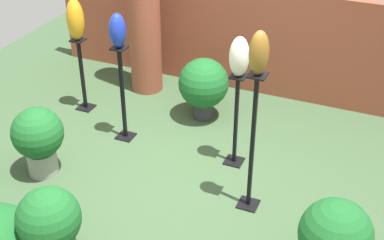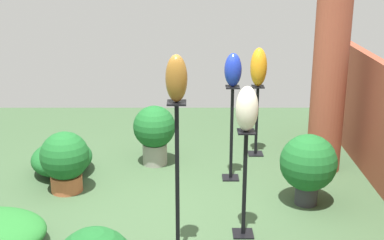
{
  "view_description": "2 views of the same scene",
  "coord_description": "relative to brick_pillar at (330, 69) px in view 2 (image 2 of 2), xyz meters",
  "views": [
    {
      "loc": [
        1.85,
        -3.88,
        3.51
      ],
      "look_at": [
        0.15,
        0.13,
        0.81
      ],
      "focal_mm": 50.0,
      "sensor_mm": 36.0,
      "label": 1
    },
    {
      "loc": [
        5.04,
        0.2,
        2.64
      ],
      "look_at": [
        0.05,
        0.21,
        1.06
      ],
      "focal_mm": 50.0,
      "sensor_mm": 36.0,
      "label": 2
    }
  ],
  "objects": [
    {
      "name": "ground_plane",
      "position": [
        1.26,
        -1.87,
        -1.29
      ],
      "size": [
        8.0,
        8.0,
        0.0
      ],
      "primitive_type": "plane",
      "color": "#385133"
    },
    {
      "name": "brick_pillar",
      "position": [
        0.0,
        0.0,
        0.0
      ],
      "size": [
        0.42,
        0.42,
        2.57
      ],
      "primitive_type": "cylinder",
      "color": "brown",
      "rests_on": "ground"
    },
    {
      "name": "pedestal_cobalt",
      "position": [
        0.32,
        -1.19,
        -0.76
      ],
      "size": [
        0.2,
        0.2,
        1.15
      ],
      "color": "black",
      "rests_on": "ground"
    },
    {
      "name": "pedestal_bronze",
      "position": [
        2.03,
        -1.79,
        -0.62
      ],
      "size": [
        0.2,
        0.2,
        1.45
      ],
      "color": "black",
      "rests_on": "ground"
    },
    {
      "name": "pedestal_amber",
      "position": [
        -0.49,
        -0.8,
        -0.85
      ],
      "size": [
        0.2,
        0.2,
        0.95
      ],
      "color": "black",
      "rests_on": "ground"
    },
    {
      "name": "pedestal_ivory",
      "position": [
        1.67,
        -1.16,
        -0.8
      ],
      "size": [
        0.2,
        0.2,
        1.07
      ],
      "color": "black",
      "rests_on": "ground"
    },
    {
      "name": "art_vase_cobalt",
      "position": [
        0.32,
        -1.19,
        0.06
      ],
      "size": [
        0.18,
        0.2,
        0.39
      ],
      "primitive_type": "ellipsoid",
      "color": "#192D9E",
      "rests_on": "pedestal_cobalt"
    },
    {
      "name": "art_vase_bronze",
      "position": [
        2.03,
        -1.79,
        0.36
      ],
      "size": [
        0.17,
        0.18,
        0.4
      ],
      "primitive_type": "ellipsoid",
      "color": "brown",
      "rests_on": "pedestal_bronze"
    },
    {
      "name": "art_vase_amber",
      "position": [
        -0.49,
        -0.8,
        -0.08
      ],
      "size": [
        0.21,
        0.22,
        0.5
      ],
      "primitive_type": "ellipsoid",
      "color": "orange",
      "rests_on": "pedestal_amber"
    },
    {
      "name": "art_vase_ivory",
      "position": [
        1.67,
        -1.16,
        -0.01
      ],
      "size": [
        0.2,
        0.21,
        0.42
      ],
      "primitive_type": "ellipsoid",
      "color": "beige",
      "rests_on": "pedestal_ivory"
    },
    {
      "name": "potted_plant_mid_left",
      "position": [
        0.67,
        -3.1,
        -0.9
      ],
      "size": [
        0.56,
        0.56,
        0.71
      ],
      "color": "#B25B38",
      "rests_on": "ground"
    },
    {
      "name": "potted_plant_front_right",
      "position": [
        0.99,
        -0.41,
        -0.82
      ],
      "size": [
        0.61,
        0.61,
        0.79
      ],
      "color": "#2D2D33",
      "rests_on": "ground"
    },
    {
      "name": "potted_plant_back_center",
      "position": [
        -0.15,
        -2.14,
        -0.83
      ],
      "size": [
        0.54,
        0.54,
        0.77
      ],
      "color": "gray",
      "rests_on": "ground"
    },
    {
      "name": "foliage_bed_east",
      "position": [
        0.14,
        -3.27,
        -1.09
      ],
      "size": [
        0.86,
        0.74,
        0.38
      ],
      "primitive_type": "ellipsoid",
      "color": "#195923",
      "rests_on": "ground"
    }
  ]
}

